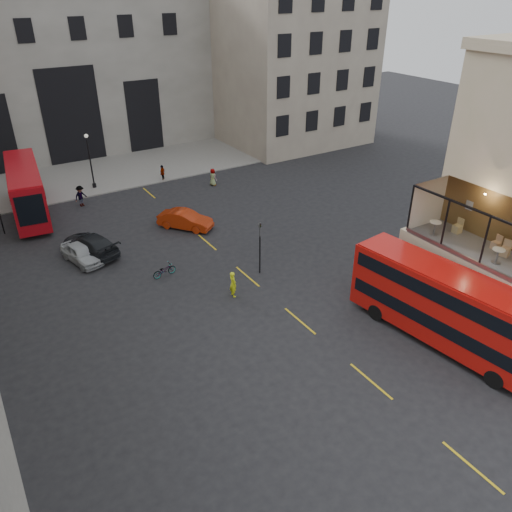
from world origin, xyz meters
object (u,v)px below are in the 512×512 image
bicycle (164,270)px  cyclist (233,284)px  pedestrian_b (81,196)px  cafe_chair_b (505,251)px  bus_near (446,304)px  traffic_light_near (260,242)px  cafe_chair_d (457,228)px  bus_far (26,188)px  cafe_chair_c (496,245)px  pedestrian_d (213,177)px  car_a (81,253)px  car_c (90,244)px  cafe_table_mid (498,254)px  street_lamp_b (91,165)px  car_b (185,220)px  pedestrian_c (162,173)px  cafe_table_far (435,226)px

bicycle → cyclist: cyclist is taller
pedestrian_b → cafe_chair_b: 34.20m
bus_near → traffic_light_near: bearing=111.2°
traffic_light_near → cafe_chair_d: (8.27, -8.79, 2.45)m
bus_far → cafe_chair_b: cafe_chair_b is taller
bicycle → pedestrian_b: 15.29m
traffic_light_near → bicycle: 6.82m
traffic_light_near → cafe_chair_c: (8.38, -11.29, 2.42)m
pedestrian_d → cafe_chair_c: 28.36m
traffic_light_near → cafe_chair_d: size_ratio=4.21×
bicycle → cafe_chair_d: bearing=-137.3°
cafe_chair_d → pedestrian_b: bearing=119.7°
car_a → car_c: bearing=30.6°
cafe_chair_d → traffic_light_near: bearing=133.2°
pedestrian_b → cafe_table_mid: bearing=-89.3°
street_lamp_b → cafe_chair_c: bearing=-68.1°
car_b → cafe_chair_d: cafe_chair_d is taller
cafe_chair_d → bus_far: bearing=125.6°
car_c → pedestrian_b: (1.85, 9.35, 0.19)m
bicycle → cafe_chair_d: size_ratio=1.90×
traffic_light_near → cafe_table_mid: (7.03, -12.27, 2.71)m
pedestrian_b → pedestrian_d: (12.34, -1.70, -0.10)m
bicycle → cafe_table_mid: bearing=-147.3°
bus_near → bicycle: (-10.25, 14.67, -2.00)m
car_b → pedestrian_b: bearing=84.8°
car_a → cyclist: 11.86m
car_c → pedestrian_d: size_ratio=3.08×
cafe_chair_c → cafe_chair_b: bearing=-111.5°
traffic_light_near → pedestrian_b: 19.72m
cyclist → pedestrian_d: bearing=-22.4°
pedestrian_d → cafe_chair_c: size_ratio=2.07×
car_b → cafe_table_mid: cafe_table_mid is taller
pedestrian_b → traffic_light_near: bearing=-92.8°
pedestrian_c → cafe_chair_b: cafe_chair_b is taller
street_lamp_b → pedestrian_d: bearing=-28.0°
pedestrian_c → cafe_chair_b: size_ratio=1.77×
pedestrian_c → cafe_chair_d: 30.29m
bus_near → car_a: bus_near is taller
cafe_table_far → street_lamp_b: bearing=111.4°
cyclist → cafe_chair_c: (11.39, -9.76, 3.97)m
car_c → pedestrian_b: 9.53m
street_lamp_b → bus_near: bearing=-74.2°
cyclist → cafe_chair_c: bearing=-128.8°
car_b → bicycle: bearing=-164.2°
pedestrian_c → cafe_table_mid: size_ratio=2.00×
cafe_table_far → cafe_chair_b: size_ratio=0.92×
car_a → cafe_chair_b: cafe_chair_b is taller
street_lamp_b → bus_near: 34.90m
bus_near → cafe_chair_c: cafe_chair_c is taller
pedestrian_c → cyclist: bearing=36.3°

